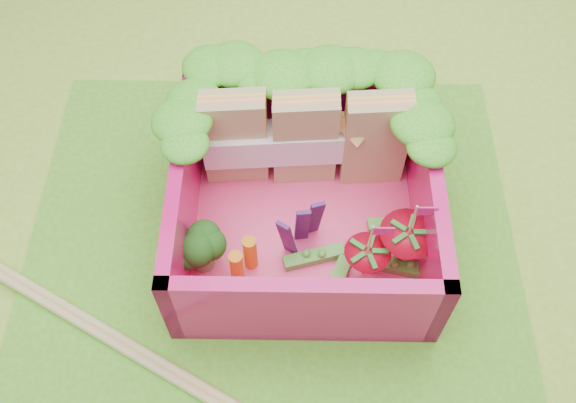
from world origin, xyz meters
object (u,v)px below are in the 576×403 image
(sandwich_stack, at_px, (306,139))
(chopsticks, at_px, (64,309))
(bento_box, at_px, (305,199))
(strawberry_right, at_px, (405,247))
(broccoli, at_px, (200,245))
(strawberry_left, at_px, (366,262))

(sandwich_stack, distance_m, chopsticks, 1.51)
(bento_box, distance_m, strawberry_right, 0.56)
(strawberry_right, bearing_deg, bento_box, 155.36)
(sandwich_stack, distance_m, broccoli, 0.80)
(strawberry_right, xyz_separation_m, chopsticks, (-1.70, -0.28, -0.18))
(sandwich_stack, relative_size, broccoli, 3.55)
(sandwich_stack, relative_size, chopsticks, 0.53)
(chopsticks, bearing_deg, broccoli, 20.63)
(sandwich_stack, xyz_separation_m, broccoli, (-0.52, -0.59, -0.11))
(strawberry_left, bearing_deg, sandwich_stack, 114.91)
(strawberry_right, height_order, chopsticks, strawberry_right)
(sandwich_stack, height_order, broccoli, sandwich_stack)
(bento_box, bearing_deg, sandwich_stack, 89.03)
(chopsticks, bearing_deg, strawberry_left, 7.77)
(bento_box, xyz_separation_m, sandwich_stack, (0.01, 0.34, 0.07))
(strawberry_left, bearing_deg, broccoli, 176.37)
(sandwich_stack, xyz_separation_m, strawberry_right, (0.49, -0.57, -0.14))
(strawberry_right, distance_m, chopsticks, 1.73)
(bento_box, relative_size, broccoli, 4.24)
(bento_box, height_order, broccoli, bento_box)
(broccoli, xyz_separation_m, chopsticks, (-0.68, -0.26, -0.21))
(sandwich_stack, distance_m, strawberry_left, 0.73)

